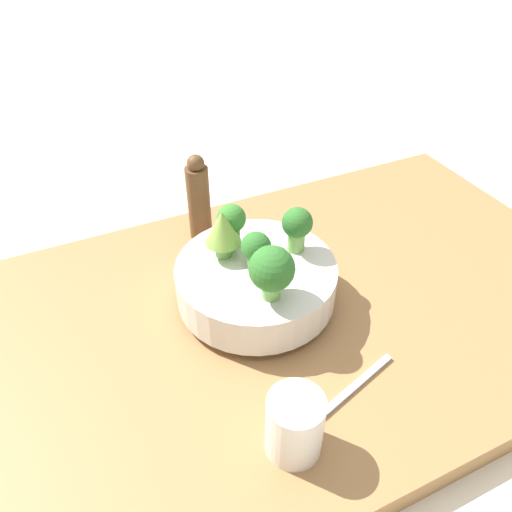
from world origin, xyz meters
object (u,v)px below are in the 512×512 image
(cup, at_px, (295,425))
(pepper_mill, at_px, (199,199))
(bowl, at_px, (256,282))
(fork, at_px, (353,388))

(cup, xyz_separation_m, pepper_mill, (0.05, 0.46, 0.04))
(bowl, distance_m, fork, 0.22)
(bowl, xyz_separation_m, pepper_mill, (-0.02, 0.21, 0.04))
(bowl, xyz_separation_m, fork, (0.05, -0.21, -0.04))
(bowl, height_order, fork, bowl)
(cup, height_order, fork, cup)
(cup, bearing_deg, fork, 18.78)
(cup, relative_size, pepper_mill, 0.53)
(pepper_mill, distance_m, fork, 0.44)
(bowl, bearing_deg, pepper_mill, 95.00)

